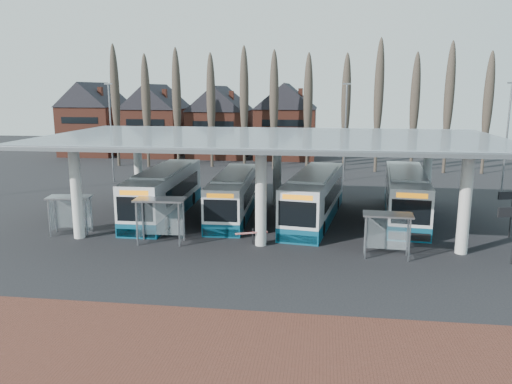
# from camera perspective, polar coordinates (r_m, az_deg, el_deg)

# --- Properties ---
(ground) EXTENTS (140.00, 140.00, 0.00)m
(ground) POSITION_cam_1_polar(r_m,az_deg,el_deg) (29.04, -0.06, -7.56)
(ground) COLOR black
(ground) RESTS_ON ground
(brick_strip) EXTENTS (70.00, 10.00, 0.03)m
(brick_strip) POSITION_cam_1_polar(r_m,az_deg,el_deg) (18.30, -5.39, -19.87)
(brick_strip) COLOR #502A20
(brick_strip) RESTS_ON ground
(station_canopy) EXTENTS (32.00, 16.00, 6.34)m
(station_canopy) POSITION_cam_1_polar(r_m,az_deg,el_deg) (35.57, 1.66, 5.40)
(station_canopy) COLOR silver
(station_canopy) RESTS_ON ground
(poplar_row) EXTENTS (45.10, 1.10, 14.50)m
(poplar_row) POSITION_cam_1_polar(r_m,az_deg,el_deg) (60.29, 4.19, 10.90)
(poplar_row) COLOR #473D33
(poplar_row) RESTS_ON ground
(townhouse_row) EXTENTS (36.80, 10.30, 12.25)m
(townhouse_row) POSITION_cam_1_polar(r_m,az_deg,el_deg) (73.86, -7.74, 8.76)
(townhouse_row) COLOR #5E2B1F
(townhouse_row) RESTS_ON ground
(lamp_post_a) EXTENTS (0.80, 0.16, 10.17)m
(lamp_post_a) POSITION_cam_1_polar(r_m,az_deg,el_deg) (53.89, -16.24, 6.72)
(lamp_post_a) COLOR slate
(lamp_post_a) RESTS_ON ground
(lamp_post_b) EXTENTS (0.80, 0.16, 10.17)m
(lamp_post_b) POSITION_cam_1_polar(r_m,az_deg,el_deg) (53.39, 10.16, 6.95)
(lamp_post_b) COLOR slate
(lamp_post_b) RESTS_ON ground
(lamp_post_c) EXTENTS (0.80, 0.16, 10.17)m
(lamp_post_c) POSITION_cam_1_polar(r_m,az_deg,el_deg) (50.10, 26.74, 5.59)
(lamp_post_c) COLOR slate
(lamp_post_c) RESTS_ON ground
(bus_0) EXTENTS (2.97, 12.95, 3.59)m
(bus_0) POSITION_cam_1_polar(r_m,az_deg,el_deg) (39.14, -10.40, -0.13)
(bus_0) COLOR silver
(bus_0) RESTS_ON ground
(bus_1) EXTENTS (2.88, 11.96, 3.30)m
(bus_1) POSITION_cam_1_polar(r_m,az_deg,el_deg) (38.28, -2.53, -0.41)
(bus_1) COLOR silver
(bus_1) RESTS_ON ground
(bus_2) EXTENTS (4.59, 13.09, 3.56)m
(bus_2) POSITION_cam_1_polar(r_m,az_deg,el_deg) (37.27, 6.69, -0.62)
(bus_2) COLOR silver
(bus_2) RESTS_ON ground
(bus_3) EXTENTS (4.06, 13.04, 3.56)m
(bus_3) POSITION_cam_1_polar(r_m,az_deg,el_deg) (39.26, 16.70, -0.41)
(bus_3) COLOR silver
(bus_3) RESTS_ON ground
(shelter_0) EXTENTS (3.00, 1.84, 2.60)m
(shelter_0) POSITION_cam_1_polar(r_m,az_deg,el_deg) (35.56, -20.42, -1.54)
(shelter_0) COLOR gray
(shelter_0) RESTS_ON ground
(shelter_1) EXTENTS (3.16, 1.68, 2.88)m
(shelter_1) POSITION_cam_1_polar(r_m,az_deg,el_deg) (31.95, -10.82, -2.07)
(shelter_1) COLOR gray
(shelter_1) RESTS_ON ground
(shelter_2) EXTENTS (2.88, 1.58, 2.60)m
(shelter_2) POSITION_cam_1_polar(r_m,az_deg,el_deg) (29.76, 14.77, -3.67)
(shelter_2) COLOR gray
(shelter_2) RESTS_ON ground
(barrier) EXTENTS (1.92, 0.94, 1.02)m
(barrier) POSITION_cam_1_polar(r_m,az_deg,el_deg) (30.96, -0.48, -4.79)
(barrier) COLOR black
(barrier) RESTS_ON ground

